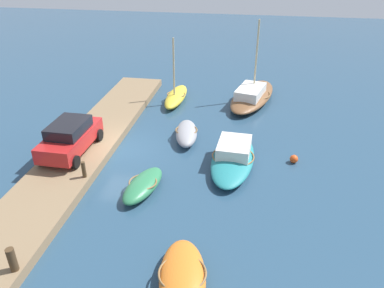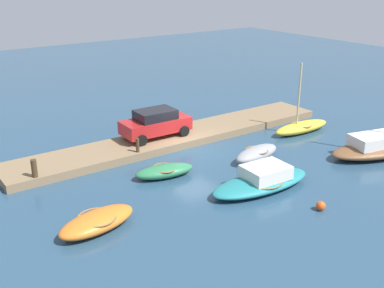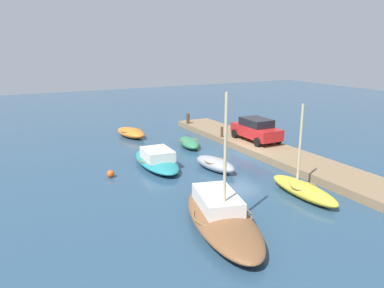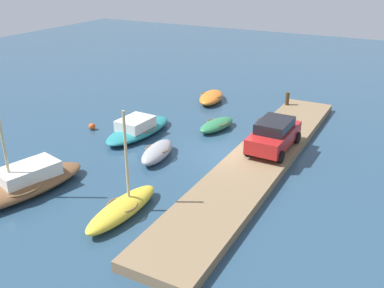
# 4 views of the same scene
# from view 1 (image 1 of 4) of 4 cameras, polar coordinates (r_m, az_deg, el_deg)

# --- Properties ---
(ground_plane) EXTENTS (84.00, 84.00, 0.00)m
(ground_plane) POSITION_cam_1_polar(r_m,az_deg,el_deg) (20.93, -10.34, -0.99)
(ground_plane) COLOR navy
(dock_platform) EXTENTS (20.90, 3.06, 0.44)m
(dock_platform) POSITION_cam_1_polar(r_m,az_deg,el_deg) (21.51, -15.19, -0.04)
(dock_platform) COLOR #846B4C
(dock_platform) RESTS_ON ground_plane
(motorboat_teal) EXTENTS (5.55, 2.36, 1.14)m
(motorboat_teal) POSITION_cam_1_polar(r_m,az_deg,el_deg) (19.33, 6.18, -1.83)
(motorboat_teal) COLOR teal
(motorboat_teal) RESTS_ON ground_plane
(rowboat_green) EXTENTS (3.22, 1.79, 0.64)m
(rowboat_green) POSITION_cam_1_polar(r_m,az_deg,el_deg) (17.41, -7.33, -6.11)
(rowboat_green) COLOR #2D7A4C
(rowboat_green) RESTS_ON ground_plane
(rowboat_yellow) EXTENTS (4.36, 1.34, 4.51)m
(rowboat_yellow) POSITION_cam_1_polar(r_m,az_deg,el_deg) (26.79, -2.40, 7.16)
(rowboat_yellow) COLOR gold
(rowboat_yellow) RESTS_ON ground_plane
(dinghy_grey) EXTENTS (3.33, 1.69, 0.74)m
(dinghy_grey) POSITION_cam_1_polar(r_m,az_deg,el_deg) (21.61, -0.83, 1.65)
(dinghy_grey) COLOR #939399
(dinghy_grey) RESTS_ON ground_plane
(rowboat_orange) EXTENTS (3.65, 2.15, 0.72)m
(rowboat_orange) POSITION_cam_1_polar(r_m,az_deg,el_deg) (13.23, -1.44, -19.25)
(rowboat_orange) COLOR orange
(rowboat_orange) RESTS_ON ground_plane
(sailboat_brown) EXTENTS (7.08, 3.91, 5.53)m
(sailboat_brown) POSITION_cam_1_polar(r_m,az_deg,el_deg) (26.97, 8.98, 7.23)
(sailboat_brown) COLOR brown
(sailboat_brown) RESTS_ON ground_plane
(mooring_post_west) EXTENTS (0.19, 0.19, 0.78)m
(mooring_post_west) POSITION_cam_1_polar(r_m,az_deg,el_deg) (18.09, -15.87, -3.70)
(mooring_post_west) COLOR #47331E
(mooring_post_west) RESTS_ON dock_platform
(mooring_post_mid_west) EXTENTS (0.28, 0.28, 0.90)m
(mooring_post_mid_west) POSITION_cam_1_polar(r_m,az_deg,el_deg) (14.29, -25.28, -15.35)
(mooring_post_mid_west) COLOR #47331E
(mooring_post_mid_west) RESTS_ON dock_platform
(parked_car) EXTENTS (4.11, 2.06, 1.65)m
(parked_car) POSITION_cam_1_polar(r_m,az_deg,el_deg) (20.17, -17.74, 1.04)
(parked_car) COLOR #B21E1E
(parked_car) RESTS_ON dock_platform
(marker_buoy) EXTENTS (0.42, 0.42, 0.42)m
(marker_buoy) POSITION_cam_1_polar(r_m,az_deg,el_deg) (20.10, 14.98, -2.17)
(marker_buoy) COLOR #E54C19
(marker_buoy) RESTS_ON ground_plane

